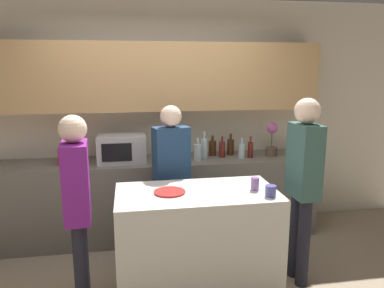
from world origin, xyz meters
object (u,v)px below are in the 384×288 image
(bottle_4, at_px, (222,149))
(person_right, at_px, (303,176))
(toaster, at_px, (72,156))
(bottle_6, at_px, (242,150))
(bottle_1, at_px, (198,152))
(plate_on_island, at_px, (170,192))
(bottle_3, at_px, (213,148))
(cup_0, at_px, (271,191))
(person_left, at_px, (77,199))
(bottle_2, at_px, (204,148))
(microwave, at_px, (122,148))
(bottle_5, at_px, (231,147))
(cup_1, at_px, (255,184))
(potted_plant, at_px, (272,139))
(person_center, at_px, (171,171))
(bottle_0, at_px, (185,147))
(bottle_7, at_px, (250,149))

(bottle_4, relative_size, person_right, 0.15)
(toaster, bearing_deg, bottle_6, -2.15)
(bottle_1, height_order, plate_on_island, bottle_1)
(bottle_3, height_order, cup_0, bottle_3)
(bottle_3, height_order, person_left, person_left)
(bottle_3, bearing_deg, bottle_2, -138.56)
(microwave, distance_m, bottle_3, 1.06)
(microwave, height_order, bottle_5, microwave)
(bottle_5, relative_size, cup_1, 2.39)
(potted_plant, xyz_separation_m, bottle_4, (-0.59, 0.02, -0.10))
(bottle_1, relative_size, plate_on_island, 0.97)
(bottle_2, relative_size, bottle_6, 1.27)
(person_right, bearing_deg, plate_on_island, 89.59)
(bottle_6, distance_m, person_center, 1.00)
(bottle_4, height_order, bottle_6, bottle_4)
(person_center, xyz_separation_m, person_right, (1.09, -0.58, 0.07))
(bottle_0, height_order, person_left, person_left)
(microwave, bearing_deg, person_center, -49.78)
(microwave, bearing_deg, bottle_7, -2.08)
(plate_on_island, bearing_deg, potted_plant, 41.42)
(toaster, xyz_separation_m, person_left, (0.21, -1.26, -0.05))
(bottle_3, distance_m, bottle_6, 0.36)
(bottle_0, bearing_deg, bottle_7, -13.15)
(bottle_0, height_order, bottle_3, bottle_0)
(person_center, relative_size, person_right, 0.94)
(bottle_2, relative_size, person_right, 0.18)
(bottle_0, relative_size, bottle_6, 1.19)
(microwave, xyz_separation_m, cup_1, (1.11, -1.22, -0.08))
(microwave, relative_size, bottle_1, 2.05)
(bottle_1, distance_m, person_center, 0.61)
(potted_plant, bearing_deg, bottle_3, 169.23)
(bottle_6, height_order, person_left, person_left)
(bottle_2, height_order, cup_1, bottle_2)
(bottle_3, relative_size, bottle_7, 0.96)
(microwave, bearing_deg, bottle_5, 5.29)
(bottle_4, height_order, cup_0, bottle_4)
(toaster, distance_m, bottle_6, 1.88)
(plate_on_island, bearing_deg, toaster, 128.21)
(toaster, relative_size, bottle_0, 0.91)
(bottle_2, relative_size, cup_1, 2.86)
(bottle_4, distance_m, cup_0, 1.42)
(bottle_4, distance_m, person_center, 0.89)
(bottle_2, relative_size, bottle_4, 1.23)
(plate_on_island, bearing_deg, microwave, 108.56)
(plate_on_island, relative_size, cup_1, 2.44)
(microwave, bearing_deg, potted_plant, 0.05)
(bottle_2, xyz_separation_m, person_left, (-1.26, -1.28, -0.08))
(bottle_0, distance_m, cup_0, 1.58)
(bottle_2, distance_m, person_center, 0.75)
(bottle_3, xyz_separation_m, person_left, (-1.38, -1.39, -0.05))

